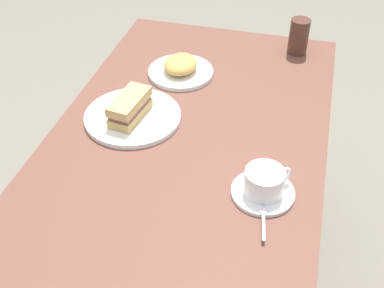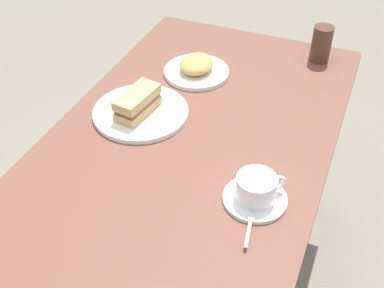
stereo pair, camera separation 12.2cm
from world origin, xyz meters
name	(u,v)px [view 1 (the left image)]	position (x,y,z in m)	size (l,w,h in m)	color
ground_plane	(189,286)	(0.00, 0.00, 0.00)	(6.00, 6.00, 0.00)	#6D6859
dining_table	(189,157)	(0.00, 0.00, 0.62)	(1.23, 0.72, 0.70)	brown
sandwich_plate	(133,117)	(0.02, 0.17, 0.71)	(0.27, 0.27, 0.01)	white
sandwich_front	(130,107)	(0.01, 0.17, 0.75)	(0.15, 0.08, 0.06)	tan
coffee_saucer	(263,193)	(-0.17, -0.22, 0.71)	(0.15, 0.15, 0.01)	white
coffee_cup	(265,181)	(-0.17, -0.22, 0.74)	(0.10, 0.10, 0.06)	white
spoon	(263,217)	(-0.25, -0.24, 0.72)	(0.10, 0.03, 0.01)	silver
side_plate	(181,72)	(0.28, 0.10, 0.71)	(0.20, 0.20, 0.01)	silver
side_food_pile	(181,64)	(0.28, 0.10, 0.74)	(0.12, 0.10, 0.04)	#C39046
drinking_glass	(299,36)	(0.51, -0.24, 0.76)	(0.06, 0.06, 0.12)	#4B2C22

